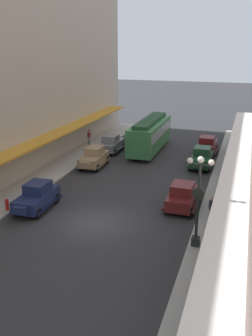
# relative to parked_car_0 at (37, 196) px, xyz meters

# --- Properties ---
(ground_plane) EXTENTS (200.00, 200.00, 0.00)m
(ground_plane) POSITION_rel_parked_car_0_xyz_m (4.72, -0.76, -0.94)
(ground_plane) COLOR #2D2D30
(sidewalk_right) EXTENTS (3.00, 60.00, 0.15)m
(sidewalk_right) POSITION_rel_parked_car_0_xyz_m (12.22, -0.76, -0.87)
(sidewalk_right) COLOR #A8A59E
(sidewalk_right) RESTS_ON ground
(parked_car_0) EXTENTS (2.28, 4.31, 1.84)m
(parked_car_0) POSITION_rel_parked_car_0_xyz_m (0.00, 0.00, 0.00)
(parked_car_0) COLOR #19234C
(parked_car_0) RESTS_ON ground
(parked_car_1) EXTENTS (2.28, 4.31, 1.84)m
(parked_car_1) POSITION_rel_parked_car_0_xyz_m (0.05, 9.97, 0.00)
(parked_car_1) COLOR #997F5B
(parked_car_1) RESTS_ON ground
(parked_car_2) EXTENTS (2.19, 4.28, 1.84)m
(parked_car_2) POSITION_rel_parked_car_0_xyz_m (9.54, 12.95, 0.00)
(parked_car_2) COLOR #193D23
(parked_car_2) RESTS_ON ground
(parked_car_3) EXTENTS (2.22, 4.29, 1.84)m
(parked_car_3) POSITION_rel_parked_car_0_xyz_m (9.48, 3.25, 0.00)
(parked_car_3) COLOR #591919
(parked_car_3) RESTS_ON ground
(parked_car_4) EXTENTS (2.22, 4.29, 1.84)m
(parked_car_4) POSITION_rel_parked_car_0_xyz_m (-0.17, 15.24, 0.00)
(parked_car_4) COLOR slate
(parked_car_4) RESTS_ON ground
(parked_car_5) EXTENTS (2.23, 4.29, 1.84)m
(parked_car_5) POSITION_rel_parked_car_0_xyz_m (9.48, 17.74, 0.00)
(parked_car_5) COLOR #591919
(parked_car_5) RESTS_ON ground
(streetcar) EXTENTS (2.62, 9.63, 3.46)m
(streetcar) POSITION_rel_parked_car_0_xyz_m (3.58, 16.88, 0.96)
(streetcar) COLOR #33723F
(streetcar) RESTS_ON ground
(lamp_post_with_clock) EXTENTS (1.42, 0.44, 5.16)m
(lamp_post_with_clock) POSITION_rel_parked_car_0_xyz_m (11.12, -1.93, 2.04)
(lamp_post_with_clock) COLOR black
(lamp_post_with_clock) RESTS_ON sidewalk_right
(fire_hydrant) EXTENTS (0.24, 0.24, 0.82)m
(fire_hydrant) POSITION_rel_parked_car_0_xyz_m (-1.63, -1.14, -0.38)
(fire_hydrant) COLOR #B21E19
(fire_hydrant) RESTS_ON sidewalk_left
(pedestrian_0) EXTENTS (0.36, 0.28, 1.67)m
(pedestrian_0) POSITION_rel_parked_car_0_xyz_m (-3.36, 16.76, 0.07)
(pedestrian_0) COLOR slate
(pedestrian_0) RESTS_ON sidewalk_left
(pedestrian_1) EXTENTS (0.36, 0.28, 1.67)m
(pedestrian_1) POSITION_rel_parked_car_0_xyz_m (12.20, 16.14, 0.07)
(pedestrian_1) COLOR #2D2D33
(pedestrian_1) RESTS_ON sidewalk_right
(pedestrian_2) EXTENTS (0.36, 0.28, 1.67)m
(pedestrian_2) POSITION_rel_parked_car_0_xyz_m (12.51, -3.09, 0.07)
(pedestrian_2) COLOR #4C4238
(pedestrian_2) RESTS_ON sidewalk_right
(pedestrian_3) EXTENTS (0.36, 0.28, 1.67)m
(pedestrian_3) POSITION_rel_parked_car_0_xyz_m (12.68, -4.69, 0.07)
(pedestrian_3) COLOR #4C4238
(pedestrian_3) RESTS_ON sidewalk_right
(pedestrian_4) EXTENTS (0.36, 0.24, 1.64)m
(pedestrian_4) POSITION_rel_parked_car_0_xyz_m (11.62, 1.41, 0.05)
(pedestrian_4) COLOR #2D2D33
(pedestrian_4) RESTS_ON sidewalk_right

